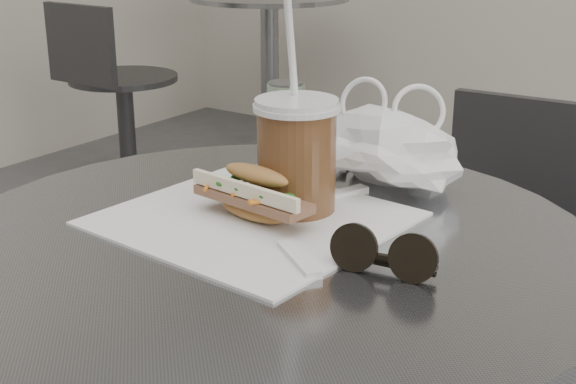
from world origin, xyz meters
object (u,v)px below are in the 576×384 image
Objects in this scene: sunglasses at (384,256)px; drink_can at (286,118)px; banh_mi at (254,194)px; iced_coffee at (296,154)px; bg_table at (270,58)px; bg_chair at (117,116)px; chair_far at (490,315)px.

drink_can reaches higher than sunglasses.
iced_coffee is at bearing 74.95° from banh_mi.
sunglasses is (0.18, -0.10, -0.05)m from iced_coffee.
drink_can is at bearing 127.85° from iced_coffee.
iced_coffee is at bearing -53.17° from bg_table.
bg_chair is 6.76× the size of sunglasses.
drink_can reaches higher than chair_far.
banh_mi is 0.66× the size of iced_coffee.
bg_chair is at bearing 133.70° from sunglasses.
bg_table is at bearing 118.76° from sunglasses.
bg_table is 0.99× the size of chair_far.
chair_far is 0.85m from sunglasses.
bg_chair is at bearing -23.66° from chair_far.
banh_mi is 1.74× the size of sunglasses.
drink_can is at bearing 61.93° from chair_far.
bg_table is 2.41m from drink_can.
drink_can is at bearing -53.28° from bg_table.
iced_coffee is (1.71, -1.30, 0.46)m from bg_chair.
chair_far is 0.78m from iced_coffee.
bg_table is at bearing 132.00° from banh_mi.
banh_mi is at bearing -62.41° from drink_can.
drink_can reaches higher than banh_mi.
bg_table is at bearing 126.72° from drink_can.
iced_coffee reaches higher than sunglasses.
sunglasses is at bearing -51.53° from bg_table.
chair_far is at bearing 90.66° from sunglasses.
bg_chair is (-1.75, 0.68, 0.02)m from chair_far.
bg_table is 2.69m from banh_mi.
bg_table is 6.80× the size of drink_can.
banh_mi is 0.20m from sunglasses.
banh_mi reaches higher than bg_table.
iced_coffee is at bearing 83.54° from chair_far.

